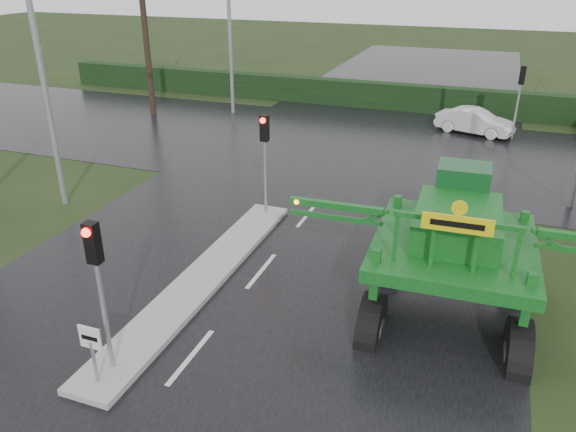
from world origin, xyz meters
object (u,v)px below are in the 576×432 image
(keep_left_sign, at_px, (91,346))
(traffic_signal_near, at_px, (96,266))
(traffic_signal_far, at_px, (521,86))
(street_light_left_near, at_px, (42,30))
(white_sedan, at_px, (473,134))
(crop_sprayer, at_px, (379,246))
(traffic_signal_mid, at_px, (265,144))
(street_light_left_far, at_px, (234,1))

(keep_left_sign, distance_m, traffic_signal_near, 1.61)
(traffic_signal_far, relative_size, street_light_left_near, 0.35)
(keep_left_sign, relative_size, white_sedan, 0.36)
(traffic_signal_near, distance_m, crop_sprayer, 6.02)
(traffic_signal_mid, bearing_deg, street_light_left_near, -167.79)
(street_light_left_far, bearing_deg, traffic_signal_far, 0.03)
(white_sedan, bearing_deg, street_light_left_near, 154.48)
(keep_left_sign, xyz_separation_m, street_light_left_far, (-6.89, 21.50, 4.93))
(crop_sprayer, height_order, white_sedan, crop_sprayer)
(keep_left_sign, bearing_deg, street_light_left_near, 132.59)
(street_light_left_far, bearing_deg, street_light_left_near, -90.00)
(keep_left_sign, bearing_deg, street_light_left_far, 107.78)
(crop_sprayer, relative_size, white_sedan, 2.16)
(keep_left_sign, xyz_separation_m, white_sedan, (5.97, 21.88, -1.06))
(street_light_left_near, bearing_deg, street_light_left_far, 90.00)
(white_sedan, bearing_deg, keep_left_sign, -178.96)
(street_light_left_near, relative_size, crop_sprayer, 1.24)
(traffic_signal_near, bearing_deg, street_light_left_far, 108.17)
(keep_left_sign, distance_m, white_sedan, 22.70)
(traffic_signal_near, distance_m, traffic_signal_far, 22.42)
(keep_left_sign, height_order, street_light_left_near, street_light_left_near)
(traffic_signal_mid, relative_size, traffic_signal_far, 1.00)
(white_sedan, bearing_deg, traffic_signal_near, -179.30)
(keep_left_sign, height_order, traffic_signal_mid, traffic_signal_mid)
(street_light_left_near, height_order, street_light_left_far, same)
(traffic_signal_near, distance_m, street_light_left_near, 10.40)
(traffic_signal_mid, relative_size, street_light_left_near, 0.35)
(traffic_signal_mid, distance_m, street_light_left_far, 14.68)
(keep_left_sign, height_order, crop_sprayer, crop_sprayer)
(traffic_signal_far, relative_size, street_light_left_far, 0.35)
(traffic_signal_far, bearing_deg, crop_sprayer, 80.19)
(street_light_left_near, relative_size, street_light_left_far, 1.00)
(traffic_signal_near, relative_size, crop_sprayer, 0.44)
(traffic_signal_mid, height_order, white_sedan, traffic_signal_mid)
(traffic_signal_mid, bearing_deg, traffic_signal_near, -90.00)
(street_light_left_near, xyz_separation_m, white_sedan, (12.87, 14.38, -5.99))
(keep_left_sign, xyz_separation_m, traffic_signal_mid, (0.00, 8.99, 1.53))
(traffic_signal_near, bearing_deg, street_light_left_near, 134.53)
(traffic_signal_mid, relative_size, crop_sprayer, 0.44)
(traffic_signal_mid, height_order, crop_sprayer, crop_sprayer)
(street_light_left_near, xyz_separation_m, crop_sprayer, (11.69, -3.39, -3.85))
(traffic_signal_near, bearing_deg, white_sedan, 74.40)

